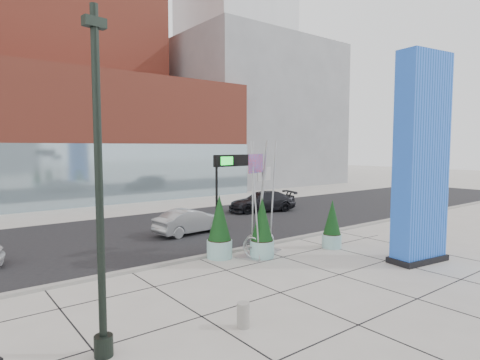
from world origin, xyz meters
TOP-DOWN VIEW (x-y plane):
  - ground at (0.00, 0.00)m, footprint 160.00×160.00m
  - street_asphalt at (0.00, 10.00)m, footprint 80.00×12.00m
  - curb_edge at (0.00, 4.00)m, footprint 80.00×0.30m
  - tower_podium at (1.00, 27.00)m, footprint 34.00×10.00m
  - tower_glass_front at (1.00, 22.20)m, footprint 34.00×0.60m
  - building_grey_parking at (26.00, 32.00)m, footprint 20.00×18.00m
  - building_pale_office at (36.00, 48.00)m, footprint 16.00×16.00m
  - blue_pylon at (7.95, -1.87)m, footprint 2.67×1.45m
  - lamp_post at (-4.89, -1.45)m, footprint 0.51×0.42m
  - public_art_sculpture at (3.52, 3.00)m, footprint 2.45×1.80m
  - concrete_bollard at (-1.50, -2.23)m, footprint 0.34×0.34m
  - overhead_street_sign at (2.55, 3.80)m, footprint 2.06×0.51m
  - round_planter_east at (6.96, 1.80)m, footprint 0.91×0.91m
  - round_planter_mid at (3.29, 2.56)m, footprint 1.04×1.04m
  - round_planter_west at (1.80, 3.60)m, footprint 1.08×1.08m
  - car_silver_mid at (3.26, 8.50)m, footprint 4.20×1.87m
  - car_dark_east at (11.29, 11.81)m, footprint 5.36×3.21m

SIDE VIEW (x-z plane):
  - ground at x=0.00m, z-range 0.00..0.00m
  - street_asphalt at x=0.00m, z-range 0.00..0.02m
  - curb_edge at x=0.00m, z-range 0.00..0.12m
  - concrete_bollard at x=-1.50m, z-range 0.00..0.66m
  - car_silver_mid at x=3.26m, z-range 0.00..1.34m
  - car_dark_east at x=11.29m, z-range 0.00..1.45m
  - round_planter_east at x=6.96m, z-range -0.06..2.20m
  - round_planter_mid at x=3.29m, z-range -0.07..2.53m
  - round_planter_west at x=1.80m, z-range -0.07..2.64m
  - public_art_sculpture at x=3.52m, z-range -1.19..3.83m
  - tower_glass_front at x=1.00m, z-range 0.00..5.00m
  - lamp_post at x=-4.89m, z-range -0.70..7.02m
  - overhead_street_sign at x=2.55m, z-range 1.57..5.95m
  - blue_pylon at x=7.95m, z-range -0.14..8.33m
  - tower_podium at x=1.00m, z-range 0.00..11.00m
  - building_grey_parking at x=26.00m, z-range 0.00..18.00m
  - building_pale_office at x=36.00m, z-range 0.00..55.00m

